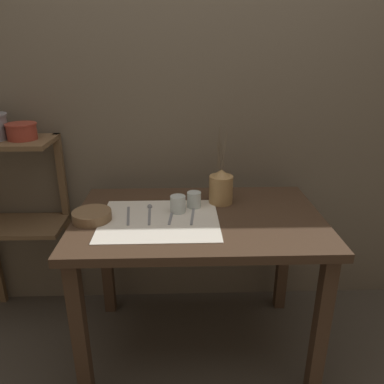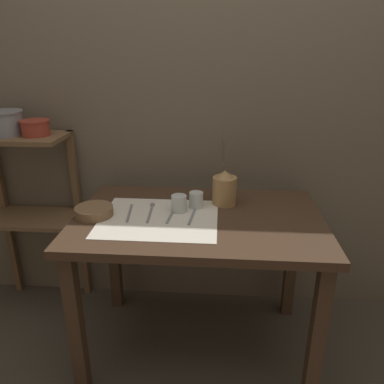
% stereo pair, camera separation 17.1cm
% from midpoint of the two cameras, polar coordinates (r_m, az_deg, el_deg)
% --- Properties ---
extents(ground_plane, '(12.00, 12.00, 0.00)m').
position_cam_midpoint_polar(ground_plane, '(2.20, -1.55, -22.25)').
color(ground_plane, '#473F35').
extents(stone_wall_back, '(7.00, 0.06, 2.40)m').
position_cam_midpoint_polar(stone_wall_back, '(2.10, -1.96, 12.66)').
color(stone_wall_back, '#6B5E4C').
rests_on(stone_wall_back, ground_plane).
extents(wooden_table, '(1.16, 0.75, 0.77)m').
position_cam_midpoint_polar(wooden_table, '(1.81, -1.75, -6.84)').
color(wooden_table, '#422D1E').
rests_on(wooden_table, ground_plane).
extents(wooden_shelf_unit, '(0.50, 0.29, 1.08)m').
position_cam_midpoint_polar(wooden_shelf_unit, '(2.29, -27.25, -0.79)').
color(wooden_shelf_unit, brown).
rests_on(wooden_shelf_unit, ground_plane).
extents(linen_cloth, '(0.54, 0.45, 0.00)m').
position_cam_midpoint_polar(linen_cloth, '(1.73, -7.81, -4.27)').
color(linen_cloth, silver).
rests_on(linen_cloth, wooden_table).
extents(pitcher_with_flowers, '(0.12, 0.12, 0.39)m').
position_cam_midpoint_polar(pitcher_with_flowers, '(1.87, 1.84, 0.67)').
color(pitcher_with_flowers, '#A87F4C').
rests_on(pitcher_with_flowers, wooden_table).
extents(wooden_bowl, '(0.18, 0.18, 0.05)m').
position_cam_midpoint_polar(wooden_bowl, '(1.79, -17.69, -3.54)').
color(wooden_bowl, brown).
rests_on(wooden_bowl, wooden_table).
extents(glass_tumbler_near, '(0.07, 0.07, 0.08)m').
position_cam_midpoint_polar(glass_tumbler_near, '(1.78, -4.91, -1.89)').
color(glass_tumbler_near, silver).
rests_on(glass_tumbler_near, wooden_table).
extents(glass_tumbler_far, '(0.07, 0.07, 0.08)m').
position_cam_midpoint_polar(glass_tumbler_far, '(1.83, -2.37, -1.22)').
color(glass_tumbler_far, silver).
rests_on(glass_tumbler_far, wooden_table).
extents(fork_outer, '(0.04, 0.20, 0.00)m').
position_cam_midpoint_polar(fork_outer, '(1.79, -12.40, -3.56)').
color(fork_outer, gray).
rests_on(fork_outer, wooden_table).
extents(spoon_inner, '(0.03, 0.22, 0.02)m').
position_cam_midpoint_polar(spoon_inner, '(1.82, -9.17, -2.83)').
color(spoon_inner, gray).
rests_on(spoon_inner, wooden_table).
extents(spoon_outer, '(0.04, 0.21, 0.02)m').
position_cam_midpoint_polar(spoon_outer, '(1.82, -5.67, -2.72)').
color(spoon_outer, gray).
rests_on(spoon_outer, wooden_table).
extents(fork_inner, '(0.03, 0.20, 0.00)m').
position_cam_midpoint_polar(fork_inner, '(1.75, -2.71, -3.63)').
color(fork_inner, gray).
rests_on(fork_inner, wooden_table).
extents(metal_pot_small, '(0.15, 0.15, 0.08)m').
position_cam_midpoint_polar(metal_pot_small, '(2.12, -26.70, 8.32)').
color(metal_pot_small, '#9E3828').
rests_on(metal_pot_small, wooden_shelf_unit).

